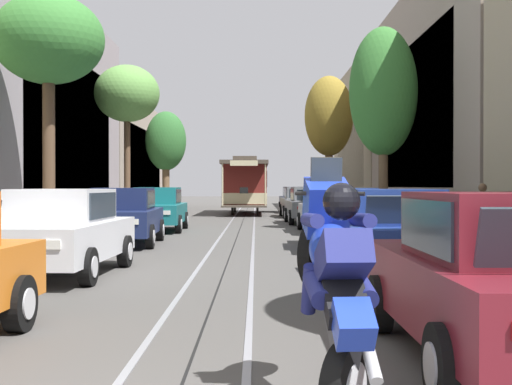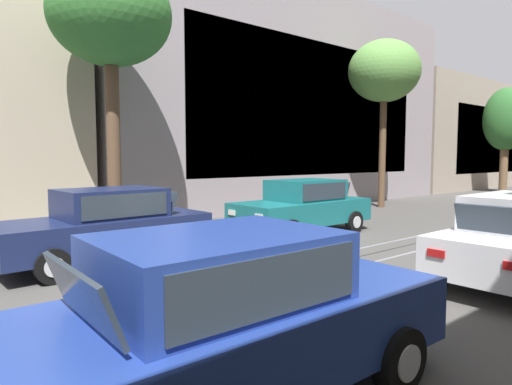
{
  "view_description": "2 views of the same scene",
  "coord_description": "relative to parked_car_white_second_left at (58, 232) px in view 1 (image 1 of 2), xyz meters",
  "views": [
    {
      "loc": [
        0.61,
        -2.98,
        1.64
      ],
      "look_at": [
        0.7,
        17.4,
        1.44
      ],
      "focal_mm": 48.37,
      "sensor_mm": 36.0,
      "label": 1
    },
    {
      "loc": [
        6.07,
        12.72,
        2.25
      ],
      "look_at": [
        -1.74,
        19.21,
        1.43
      ],
      "focal_mm": 31.0,
      "sensor_mm": 36.0,
      "label": 2
    }
  ],
  "objects": [
    {
      "name": "street_tree_kerb_right_second",
      "position": [
        8.22,
        12.56,
        4.23
      ],
      "size": [
        2.49,
        2.03,
        7.45
      ],
      "color": "brown",
      "rests_on": "ground"
    },
    {
      "name": "street_tree_kerb_left_mid",
      "position": [
        -2.54,
        20.01,
        5.15
      ],
      "size": [
        3.07,
        3.19,
        7.35
      ],
      "color": "brown",
      "rests_on": "ground"
    },
    {
      "name": "building_facade_right",
      "position": [
        12.92,
        18.49,
        3.99
      ],
      "size": [
        5.67,
        58.96,
        10.47
      ],
      "color": "tan",
      "rests_on": "ground"
    },
    {
      "name": "parked_car_blue_second_right",
      "position": [
        5.93,
        -0.34,
        0.0
      ],
      "size": [
        2.08,
        4.4,
        1.58
      ],
      "color": "#233D93",
      "rests_on": "ground"
    },
    {
      "name": "parked_car_white_second_left",
      "position": [
        0.0,
        0.0,
        0.0
      ],
      "size": [
        2.11,
        4.41,
        1.58
      ],
      "color": "silver",
      "rests_on": "ground"
    },
    {
      "name": "street_tree_kerb_left_fourth",
      "position": [
        -2.37,
        32.78,
        3.7
      ],
      "size": [
        2.68,
        2.22,
        6.54
      ],
      "color": "brown",
      "rests_on": "ground"
    },
    {
      "name": "parked_car_maroon_near_right",
      "position": [
        5.83,
        -6.29,
        0.0
      ],
      "size": [
        2.01,
        4.36,
        1.58
      ],
      "color": "maroon",
      "rests_on": "ground"
    },
    {
      "name": "motorcycle_with_rider",
      "position": [
        4.14,
        -7.67,
        0.17
      ],
      "size": [
        0.53,
        1.85,
        1.86
      ],
      "color": "black",
      "rests_on": "ground"
    },
    {
      "name": "trolley_track_rails",
      "position": [
        2.96,
        18.01,
        -0.79
      ],
      "size": [
        1.14,
        67.26,
        0.01
      ],
      "color": "gray",
      "rests_on": "ground"
    },
    {
      "name": "parked_car_navy_mid_left",
      "position": [
        -0.12,
        6.57,
        0.0
      ],
      "size": [
        2.12,
        4.41,
        1.58
      ],
      "color": "#19234C",
      "rests_on": "ground"
    },
    {
      "name": "street_tree_kerb_left_second",
      "position": [
        -2.56,
        7.76,
        5.08
      ],
      "size": [
        3.28,
        3.17,
        7.28
      ],
      "color": "brown",
      "rests_on": "ground"
    },
    {
      "name": "parked_car_teal_fourth_left",
      "position": [
        -0.0,
        12.39,
        0.0
      ],
      "size": [
        2.05,
        4.38,
        1.58
      ],
      "color": "#196B70",
      "rests_on": "ground"
    },
    {
      "name": "street_tree_kerb_right_mid",
      "position": [
        7.91,
        28.38,
        4.91
      ],
      "size": [
        2.91,
        2.79,
        8.18
      ],
      "color": "brown",
      "rests_on": "ground"
    },
    {
      "name": "parked_car_grey_fifth_right",
      "position": [
        5.88,
        17.27,
        0.0
      ],
      "size": [
        2.06,
        4.39,
        1.58
      ],
      "color": "slate",
      "rests_on": "ground"
    },
    {
      "name": "ground_plane",
      "position": [
        2.96,
        14.09,
        -0.8
      ],
      "size": [
        160.0,
        160.0,
        0.0
      ],
      "primitive_type": "plane",
      "color": "#4C4947"
    },
    {
      "name": "parked_car_navy_far_right",
      "position": [
        6.02,
        29.55,
        0.0
      ],
      "size": [
        2.08,
        4.39,
        1.58
      ],
      "color": "#19234C",
      "rests_on": "ground"
    },
    {
      "name": "parked_car_grey_sixth_right",
      "position": [
        5.86,
        23.52,
        0.0
      ],
      "size": [
        2.08,
        4.39,
        1.58
      ],
      "color": "slate",
      "rests_on": "ground"
    },
    {
      "name": "pedestrian_on_left_pavement",
      "position": [
        9.4,
        5.1,
        0.16
      ],
      "size": [
        0.55,
        0.38,
        1.7
      ],
      "color": "#282D38",
      "rests_on": "ground"
    },
    {
      "name": "cable_car_trolley",
      "position": [
        2.96,
        28.0,
        0.86
      ],
      "size": [
        2.6,
        9.14,
        3.28
      ],
      "color": "maroon",
      "rests_on": "ground"
    },
    {
      "name": "parked_car_blue_mid_right",
      "position": [
        5.86,
        5.4,
        0.0
      ],
      "size": [
        2.05,
        4.38,
        1.58
      ],
      "color": "#233D93",
      "rests_on": "ground"
    },
    {
      "name": "parked_car_white_fourth_right",
      "position": [
        6.12,
        11.74,
        0.0
      ],
      "size": [
        2.04,
        4.38,
        1.58
      ],
      "color": "silver",
      "rests_on": "ground"
    }
  ]
}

